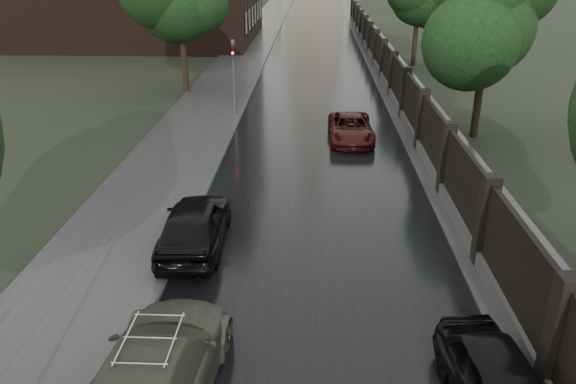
{
  "coord_description": "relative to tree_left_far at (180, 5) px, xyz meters",
  "views": [
    {
      "loc": [
        -0.2,
        -3.99,
        8.16
      ],
      "look_at": [
        -0.88,
        11.43,
        1.5
      ],
      "focal_mm": 35.0,
      "sensor_mm": 36.0,
      "label": 1
    }
  ],
  "objects": [
    {
      "name": "fence_right",
      "position": [
        12.6,
        2.01,
        -4.23
      ],
      "size": [
        0.45,
        75.72,
        2.7
      ],
      "color": "#383533",
      "rests_on": "ground"
    },
    {
      "name": "tree_left_far",
      "position": [
        0.0,
        0.0,
        0.0
      ],
      "size": [
        4.25,
        4.25,
        7.39
      ],
      "color": "black",
      "rests_on": "ground"
    },
    {
      "name": "tree_right_b",
      "position": [
        15.5,
        -8.0,
        -0.29
      ],
      "size": [
        4.08,
        4.08,
        7.01
      ],
      "color": "black",
      "rests_on": "ground"
    },
    {
      "name": "traffic_light",
      "position": [
        3.7,
        -5.01,
        -2.84
      ],
      "size": [
        0.16,
        0.32,
        4.0
      ],
      "color": "#59595E",
      "rests_on": "ground"
    },
    {
      "name": "volga_sedan",
      "position": [
        4.9,
        -25.71,
        -4.46
      ],
      "size": [
        2.54,
        5.52,
        1.56
      ],
      "primitive_type": "imported",
      "rotation": [
        0.0,
        0.0,
        3.08
      ],
      "color": "#434738",
      "rests_on": "ground"
    },
    {
      "name": "hatchback_left",
      "position": [
        4.4,
        -19.38,
        -4.48
      ],
      "size": [
        1.88,
        4.49,
        1.52
      ],
      "primitive_type": "imported",
      "rotation": [
        0.0,
        0.0,
        3.16
      ],
      "color": "black",
      "rests_on": "ground"
    },
    {
      "name": "car_right_far",
      "position": [
        9.6,
        -8.91,
        -4.65
      ],
      "size": [
        2.04,
        4.31,
        1.19
      ],
      "primitive_type": "imported",
      "rotation": [
        0.0,
        0.0,
        0.01
      ],
      "color": "black",
      "rests_on": "ground"
    }
  ]
}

